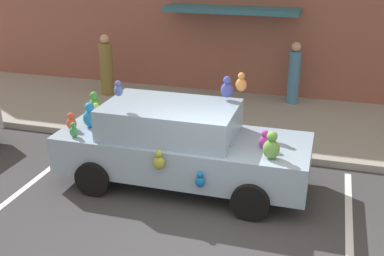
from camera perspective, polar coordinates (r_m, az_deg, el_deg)
ground_plane at (r=7.54m, az=2.40°, el=-12.88°), size 60.00×60.00×0.00m
sidewalk at (r=11.90m, az=8.34°, el=0.78°), size 24.00×4.00×0.15m
parking_stripe_front at (r=8.26m, az=18.34°, el=-10.74°), size 0.12×3.60×0.01m
parking_stripe_rear at (r=9.72m, az=-17.80°, el=-5.53°), size 0.12×3.60×0.01m
plush_covered_car at (r=8.67m, az=-1.59°, el=-1.97°), size 4.56×1.93×2.08m
teddy_bear_on_sidewalk at (r=11.08m, az=-7.09°, el=1.13°), size 0.30×0.25×0.57m
pedestrian_near_shopfront at (r=13.66m, az=-10.24°, el=7.22°), size 0.37×0.37×1.71m
pedestrian_by_lamp at (r=12.98m, az=12.16°, el=6.31°), size 0.31×0.31×1.66m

